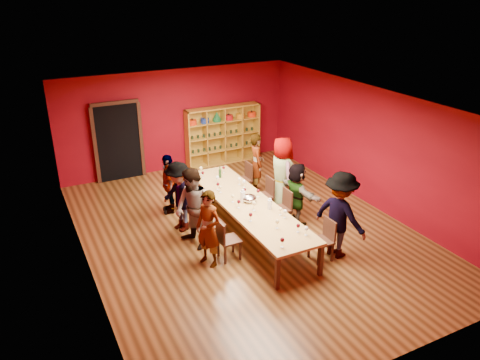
% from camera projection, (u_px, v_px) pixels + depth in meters
% --- Properties ---
extents(room_shell, '(7.10, 9.10, 3.04)m').
position_uv_depth(room_shell, '(247.00, 171.00, 10.17)').
color(room_shell, '#4C2D14').
rests_on(room_shell, ground).
extents(tasting_table, '(1.10, 4.50, 0.75)m').
position_uv_depth(tasting_table, '(247.00, 204.00, 10.49)').
color(tasting_table, '#B18B4A').
rests_on(tasting_table, ground).
extents(doorway, '(1.40, 0.17, 2.30)m').
position_uv_depth(doorway, '(118.00, 142.00, 13.21)').
color(doorway, black).
rests_on(doorway, ground).
extents(shelving_unit, '(2.40, 0.40, 1.80)m').
position_uv_depth(shelving_unit, '(222.00, 132.00, 14.50)').
color(shelving_unit, '#B98D29').
rests_on(shelving_unit, ground).
extents(chair_person_left_1, '(0.42, 0.42, 0.89)m').
position_uv_depth(chair_person_left_1, '(226.00, 238.00, 9.53)').
color(chair_person_left_1, black).
rests_on(chair_person_left_1, ground).
extents(person_left_1, '(0.63, 0.71, 1.61)m').
position_uv_depth(person_left_1, '(208.00, 229.00, 9.26)').
color(person_left_1, '#5679B2').
rests_on(person_left_1, ground).
extents(chair_person_left_2, '(0.42, 0.42, 0.89)m').
position_uv_depth(chair_person_left_2, '(210.00, 222.00, 10.17)').
color(chair_person_left_2, black).
rests_on(chair_person_left_2, ground).
extents(person_left_2, '(0.65, 0.95, 1.79)m').
position_uv_depth(person_left_2, '(193.00, 209.00, 9.85)').
color(person_left_2, '#131935').
rests_on(person_left_2, ground).
extents(chair_person_left_3, '(0.42, 0.42, 0.89)m').
position_uv_depth(chair_person_left_3, '(196.00, 207.00, 10.84)').
color(chair_person_left_3, black).
rests_on(chair_person_left_3, ground).
extents(person_left_3, '(0.72, 1.16, 1.67)m').
position_uv_depth(person_left_3, '(179.00, 197.00, 10.55)').
color(person_left_3, '#D18C9A').
rests_on(person_left_3, ground).
extents(chair_person_left_4, '(0.42, 0.42, 0.89)m').
position_uv_depth(chair_person_left_4, '(181.00, 191.00, 11.66)').
color(chair_person_left_4, black).
rests_on(chair_person_left_4, ground).
extents(person_left_4, '(0.57, 0.95, 1.51)m').
position_uv_depth(person_left_4, '(169.00, 184.00, 11.42)').
color(person_left_4, '#151C3B').
rests_on(person_left_4, ground).
extents(chair_person_right_0, '(0.42, 0.42, 0.89)m').
position_uv_depth(chair_person_right_0, '(325.00, 237.00, 9.55)').
color(chair_person_right_0, black).
rests_on(chair_person_right_0, ground).
extents(person_right_0, '(0.82, 1.30, 1.87)m').
position_uv_depth(person_right_0, '(340.00, 215.00, 9.52)').
color(person_right_0, '#46464B').
rests_on(person_right_0, ground).
extents(chair_person_right_2, '(0.42, 0.42, 0.89)m').
position_uv_depth(chair_person_right_2, '(283.00, 206.00, 10.87)').
color(chair_person_right_2, black).
rests_on(chair_person_right_2, ground).
extents(person_right_2, '(0.47, 1.40, 1.49)m').
position_uv_depth(person_right_2, '(297.00, 193.00, 10.92)').
color(person_right_2, '#5885B6').
rests_on(person_right_2, ground).
extents(chair_person_right_3, '(0.42, 0.42, 0.89)m').
position_uv_depth(chair_person_right_3, '(266.00, 193.00, 11.53)').
color(chair_person_right_3, black).
rests_on(chair_person_right_3, ground).
extents(person_right_3, '(0.57, 0.95, 1.87)m').
position_uv_depth(person_right_3, '(282.00, 174.00, 11.54)').
color(person_right_3, silver).
rests_on(person_right_3, ground).
extents(chair_person_right_4, '(0.42, 0.42, 0.89)m').
position_uv_depth(chair_person_right_4, '(245.00, 177.00, 12.46)').
color(chair_person_right_4, black).
rests_on(chair_person_right_4, ground).
extents(person_right_4, '(0.59, 0.70, 1.65)m').
position_uv_depth(person_right_4, '(257.00, 163.00, 12.48)').
color(person_right_4, '#131636').
rests_on(person_right_4, ground).
extents(wine_glass_0, '(0.09, 0.09, 0.21)m').
position_uv_depth(wine_glass_0, '(217.00, 178.00, 11.36)').
color(wine_glass_0, white).
rests_on(wine_glass_0, tasting_table).
extents(wine_glass_1, '(0.08, 0.08, 0.19)m').
position_uv_depth(wine_glass_1, '(258.00, 191.00, 10.69)').
color(wine_glass_1, white).
rests_on(wine_glass_1, tasting_table).
extents(wine_glass_2, '(0.09, 0.09, 0.22)m').
position_uv_depth(wine_glass_2, '(254.00, 204.00, 10.04)').
color(wine_glass_2, white).
rests_on(wine_glass_2, tasting_table).
extents(wine_glass_3, '(0.07, 0.07, 0.18)m').
position_uv_depth(wine_glass_3, '(220.00, 188.00, 10.90)').
color(wine_glass_3, white).
rests_on(wine_glass_3, tasting_table).
extents(wine_glass_4, '(0.08, 0.08, 0.21)m').
position_uv_depth(wine_glass_4, '(282.00, 240.00, 8.66)').
color(wine_glass_4, white).
rests_on(wine_glass_4, tasting_table).
extents(wine_glass_5, '(0.08, 0.08, 0.19)m').
position_uv_depth(wine_glass_5, '(298.00, 226.00, 9.18)').
color(wine_glass_5, white).
rests_on(wine_glass_5, tasting_table).
extents(wine_glass_6, '(0.08, 0.08, 0.19)m').
position_uv_depth(wine_glass_6, '(239.00, 179.00, 11.32)').
color(wine_glass_6, white).
rests_on(wine_glass_6, tasting_table).
extents(wine_glass_7, '(0.08, 0.08, 0.19)m').
position_uv_depth(wine_glass_7, '(218.00, 184.00, 11.05)').
color(wine_glass_7, white).
rests_on(wine_glass_7, tasting_table).
extents(wine_glass_8, '(0.07, 0.07, 0.18)m').
position_uv_depth(wine_glass_8, '(280.00, 210.00, 9.86)').
color(wine_glass_8, white).
rests_on(wine_glass_8, tasting_table).
extents(wine_glass_9, '(0.08, 0.08, 0.19)m').
position_uv_depth(wine_glass_9, '(233.00, 197.00, 10.43)').
color(wine_glass_9, white).
rests_on(wine_glass_9, tasting_table).
extents(wine_glass_10, '(0.07, 0.07, 0.18)m').
position_uv_depth(wine_glass_10, '(203.00, 173.00, 11.70)').
color(wine_glass_10, white).
rests_on(wine_glass_10, tasting_table).
extents(wine_glass_11, '(0.08, 0.08, 0.20)m').
position_uv_depth(wine_glass_11, '(306.00, 229.00, 9.07)').
color(wine_glass_11, white).
rests_on(wine_glass_11, tasting_table).
extents(wine_glass_12, '(0.08, 0.08, 0.20)m').
position_uv_depth(wine_glass_12, '(244.00, 182.00, 11.16)').
color(wine_glass_12, white).
rests_on(wine_glass_12, tasting_table).
extents(wine_glass_13, '(0.08, 0.08, 0.20)m').
position_uv_depth(wine_glass_13, '(251.00, 215.00, 9.60)').
color(wine_glass_13, white).
rests_on(wine_glass_13, tasting_table).
extents(wine_glass_14, '(0.08, 0.08, 0.20)m').
position_uv_depth(wine_glass_14, '(239.00, 202.00, 10.16)').
color(wine_glass_14, white).
rests_on(wine_glass_14, tasting_table).
extents(wine_glass_15, '(0.07, 0.07, 0.18)m').
position_uv_depth(wine_glass_15, '(245.00, 190.00, 10.76)').
color(wine_glass_15, white).
rests_on(wine_glass_15, tasting_table).
extents(wine_glass_16, '(0.08, 0.08, 0.20)m').
position_uv_depth(wine_glass_16, '(285.00, 212.00, 9.74)').
color(wine_glass_16, white).
rests_on(wine_glass_16, tasting_table).
extents(wine_glass_17, '(0.07, 0.07, 0.18)m').
position_uv_depth(wine_glass_17, '(224.00, 168.00, 12.03)').
color(wine_glass_17, white).
rests_on(wine_glass_17, tasting_table).
extents(wine_glass_18, '(0.08, 0.08, 0.21)m').
position_uv_depth(wine_glass_18, '(277.00, 222.00, 9.32)').
color(wine_glass_18, white).
rests_on(wine_glass_18, tasting_table).
extents(wine_glass_19, '(0.09, 0.09, 0.22)m').
position_uv_depth(wine_glass_19, '(201.00, 169.00, 11.90)').
color(wine_glass_19, white).
rests_on(wine_glass_19, tasting_table).
extents(spittoon_bowl, '(0.33, 0.33, 0.18)m').
position_uv_depth(spittoon_bowl, '(249.00, 198.00, 10.49)').
color(spittoon_bowl, silver).
rests_on(spittoon_bowl, tasting_table).
extents(carafe_a, '(0.15, 0.15, 0.29)m').
position_uv_depth(carafe_a, '(243.00, 196.00, 10.46)').
color(carafe_a, white).
rests_on(carafe_a, tasting_table).
extents(carafe_b, '(0.11, 0.11, 0.25)m').
position_uv_depth(carafe_b, '(270.00, 204.00, 10.13)').
color(carafe_b, white).
rests_on(carafe_b, tasting_table).
extents(wine_bottle, '(0.07, 0.07, 0.30)m').
position_uv_depth(wine_bottle, '(220.00, 173.00, 11.73)').
color(wine_bottle, '#133517').
rests_on(wine_bottle, tasting_table).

